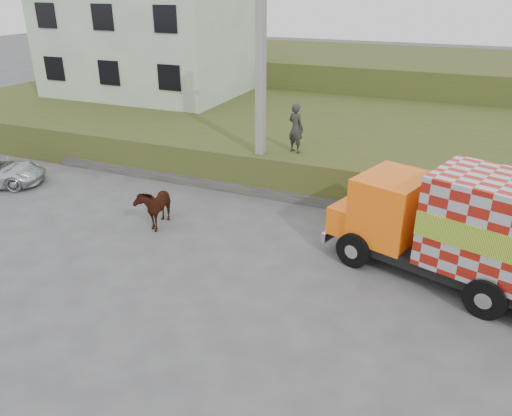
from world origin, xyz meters
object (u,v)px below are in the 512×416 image
at_px(utility_pole, 261,82).
at_px(cow, 155,205).
at_px(pedestrian, 296,128).
at_px(cargo_truck, 477,232).

distance_m(utility_pole, cow, 5.60).
distance_m(cow, pedestrian, 5.83).
height_order(utility_pole, cow, utility_pole).
bearing_deg(cargo_truck, pedestrian, 162.38).
height_order(cow, pedestrian, pedestrian).
xyz_separation_m(utility_pole, cow, (-2.02, -3.97, -3.39)).
bearing_deg(cargo_truck, cow, -161.48).
bearing_deg(cargo_truck, utility_pole, 170.39).
xyz_separation_m(cargo_truck, cow, (-9.45, -0.05, -0.89)).
relative_size(utility_pole, pedestrian, 4.45).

